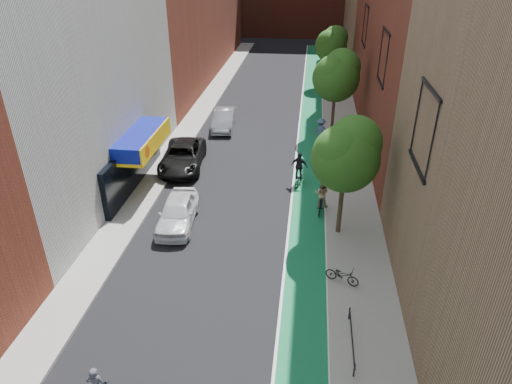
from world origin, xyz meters
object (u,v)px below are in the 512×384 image
(parked_car_white, at_px, (178,212))
(parked_car_silver, at_px, (224,119))
(cyclist_lane_near, at_px, (321,198))
(cyclist_lane_mid, at_px, (299,172))
(parked_car_black, at_px, (183,156))
(cyclist_lane_far, at_px, (321,133))

(parked_car_white, bearing_deg, parked_car_silver, 86.05)
(cyclist_lane_near, relative_size, cyclist_lane_mid, 0.93)
(parked_car_white, height_order, parked_car_silver, parked_car_white)
(cyclist_lane_mid, bearing_deg, parked_car_silver, -40.41)
(parked_car_white, relative_size, cyclist_lane_near, 2.27)
(parked_car_silver, height_order, cyclist_lane_near, cyclist_lane_near)
(parked_car_black, relative_size, parked_car_silver, 1.23)
(parked_car_white, xyz_separation_m, parked_car_silver, (-0.15, 14.73, -0.01))
(cyclist_lane_far, bearing_deg, cyclist_lane_mid, 81.55)
(parked_car_black, distance_m, cyclist_lane_mid, 8.10)
(cyclist_lane_mid, height_order, cyclist_lane_far, cyclist_lane_far)
(parked_car_black, xyz_separation_m, parked_car_silver, (1.45, 7.65, -0.03))
(parked_car_silver, relative_size, cyclist_lane_far, 2.11)
(cyclist_lane_far, bearing_deg, parked_car_silver, -16.92)
(parked_car_silver, relative_size, cyclist_lane_near, 2.33)
(cyclist_lane_near, bearing_deg, parked_car_black, -19.11)
(parked_car_white, relative_size, cyclist_lane_mid, 2.10)
(parked_car_silver, xyz_separation_m, cyclist_lane_near, (7.85, -12.48, 0.11))
(parked_car_silver, bearing_deg, cyclist_lane_mid, -59.51)
(cyclist_lane_near, bearing_deg, parked_car_silver, -49.51)
(parked_car_silver, bearing_deg, parked_car_white, -93.90)
(cyclist_lane_near, xyz_separation_m, cyclist_lane_far, (0.00, 9.52, 0.18))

